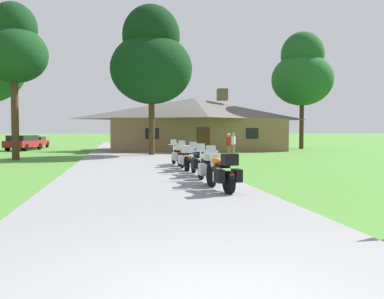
{
  "coord_description": "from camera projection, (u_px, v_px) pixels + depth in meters",
  "views": [
    {
      "loc": [
        -0.9,
        -3.77,
        1.81
      ],
      "look_at": [
        2.85,
        16.91,
        0.83
      ],
      "focal_mm": 37.56,
      "sensor_mm": 36.0,
      "label": 1
    }
  ],
  "objects": [
    {
      "name": "ground_plane",
      "position": [
        135.0,
        162.0,
        23.61
      ],
      "size": [
        500.0,
        500.0,
        0.0
      ],
      "primitive_type": "plane",
      "color": "#4C8433"
    },
    {
      "name": "bystander_white_shirt_near_lodge",
      "position": [
        233.0,
        143.0,
        28.29
      ],
      "size": [
        0.35,
        0.5,
        1.69
      ],
      "rotation": [
        0.0,
        0.0,
        4.26
      ],
      "color": "#75664C",
      "rests_on": "ground"
    },
    {
      "name": "motorcycle_orange_fourth_in_row",
      "position": [
        185.0,
        158.0,
        17.88
      ],
      "size": [
        0.72,
        2.08,
        1.3
      ],
      "rotation": [
        0.0,
        0.0,
        -0.01
      ],
      "color": "black",
      "rests_on": "asphalt_driveway"
    },
    {
      "name": "tree_left_near",
      "position": [
        14.0,
        47.0,
        24.52
      ],
      "size": [
        4.07,
        4.07,
        9.65
      ],
      "color": "#422D19",
      "rests_on": "ground"
    },
    {
      "name": "bystander_red_shirt_beside_signpost",
      "position": [
        229.0,
        145.0,
        25.54
      ],
      "size": [
        0.25,
        0.55,
        1.67
      ],
      "rotation": [
        0.0,
        0.0,
        4.81
      ],
      "color": "#75664C",
      "rests_on": "ground"
    },
    {
      "name": "tree_right_of_lodge",
      "position": [
        302.0,
        72.0,
        40.18
      ],
      "size": [
        6.11,
        6.11,
        11.68
      ],
      "color": "#422D19",
      "rests_on": "ground"
    },
    {
      "name": "motorcycle_blue_third_in_row",
      "position": [
        199.0,
        161.0,
        15.76
      ],
      "size": [
        0.74,
        2.08,
        1.3
      ],
      "rotation": [
        0.0,
        0.0,
        0.03
      ],
      "color": "black",
      "rests_on": "asphalt_driveway"
    },
    {
      "name": "tree_by_lodge_front",
      "position": [
        151.0,
        59.0,
        29.21
      ],
      "size": [
        5.97,
        5.97,
        10.94
      ],
      "color": "#422D19",
      "rests_on": "ground"
    },
    {
      "name": "asphalt_driveway",
      "position": [
        136.0,
        164.0,
        21.64
      ],
      "size": [
        6.4,
        80.0,
        0.06
      ],
      "primitive_type": "cube",
      "color": "gray",
      "rests_on": "ground"
    },
    {
      "name": "motorcycle_orange_nearest_to_camera",
      "position": [
        223.0,
        172.0,
        11.57
      ],
      "size": [
        0.86,
        2.08,
        1.3
      ],
      "rotation": [
        0.0,
        0.0,
        0.11
      ],
      "color": "black",
      "rests_on": "asphalt_driveway"
    },
    {
      "name": "motorcycle_white_farthest_in_row",
      "position": [
        178.0,
        155.0,
        20.24
      ],
      "size": [
        0.82,
        2.08,
        1.3
      ],
      "rotation": [
        0.0,
        0.0,
        0.08
      ],
      "color": "black",
      "rests_on": "asphalt_driveway"
    },
    {
      "name": "motorcycle_white_second_in_row",
      "position": [
        207.0,
        167.0,
        13.45
      ],
      "size": [
        0.73,
        2.08,
        1.3
      ],
      "rotation": [
        0.0,
        0.0,
        0.02
      ],
      "color": "black",
      "rests_on": "asphalt_driveway"
    },
    {
      "name": "parked_red_suv_far_left",
      "position": [
        24.0,
        142.0,
        37.21
      ],
      "size": [
        2.81,
        4.89,
        1.4
      ],
      "rotation": [
        0.0,
        0.0,
        -0.22
      ],
      "color": "maroon",
      "rests_on": "ground"
    },
    {
      "name": "parked_red_sedan_far_left",
      "position": [
        36.0,
        142.0,
        42.55
      ],
      "size": [
        2.22,
        4.35,
        1.2
      ],
      "rotation": [
        0.0,
        0.0,
        -0.09
      ],
      "color": "maroon",
      "rests_on": "ground"
    },
    {
      "name": "stone_lodge",
      "position": [
        194.0,
        123.0,
        37.64
      ],
      "size": [
        16.13,
        9.06,
        5.79
      ],
      "color": "brown",
      "rests_on": "ground"
    }
  ]
}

